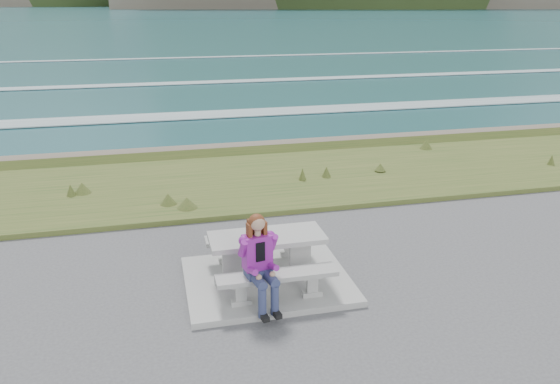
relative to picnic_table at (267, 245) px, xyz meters
The scene contains 8 objects.
concrete_slab 0.63m from the picnic_table, behind, with size 2.60×2.10×0.10m, color gray.
picnic_table is the anchor object (origin of this frame).
bench_landward 0.74m from the picnic_table, 90.00° to the right, with size 1.80×0.35×0.45m.
bench_seaward 0.74m from the picnic_table, 90.00° to the left, with size 1.80×0.35×0.45m.
grass_verge 5.05m from the picnic_table, 90.00° to the left, with size 160.00×4.50×0.22m, color #2F4C1C.
shore_drop 7.93m from the picnic_table, 90.00° to the left, with size 160.00×0.80×2.20m, color brown.
ocean 25.21m from the picnic_table, 90.00° to the left, with size 1600.00×1600.00×0.09m.
seated_woman 0.87m from the picnic_table, 107.20° to the right, with size 0.50×0.75×1.40m.
Camera 1 is at (-1.60, -7.61, 4.36)m, focal length 35.00 mm.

